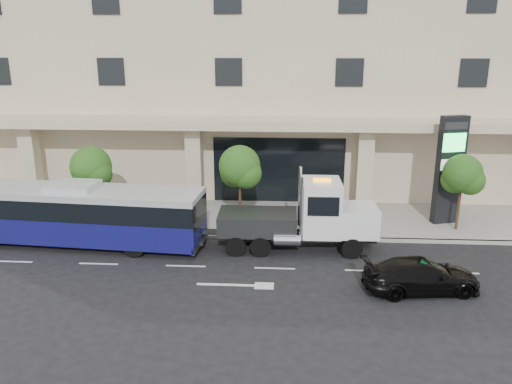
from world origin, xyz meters
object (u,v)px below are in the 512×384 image
tow_truck (305,218)px  signage_pylon (450,170)px  city_bus (76,213)px  black_sedan (421,275)px

tow_truck → signage_pylon: signage_pylon is taller
city_bus → tow_truck: size_ratio=1.49×
signage_pylon → black_sedan: bearing=-127.2°
black_sedan → signage_pylon: 8.89m
city_bus → signage_pylon: signage_pylon is taller
tow_truck → black_sedan: size_ratio=1.84×
city_bus → black_sedan: (15.74, -3.97, -0.95)m
city_bus → black_sedan: bearing=-9.5°
city_bus → signage_pylon: (19.01, 3.93, 1.51)m
city_bus → black_sedan: city_bus is taller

